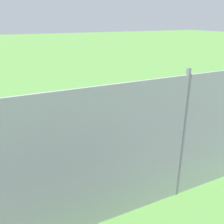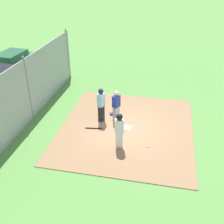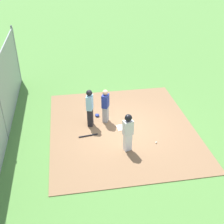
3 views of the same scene
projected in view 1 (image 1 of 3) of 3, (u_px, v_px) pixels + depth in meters
name	position (u px, v px, depth m)	size (l,w,h in m)	color
ground_plane	(100.00, 125.00, 10.68)	(140.00, 140.00, 0.00)	#51843D
dirt_infield	(100.00, 125.00, 10.67)	(7.20, 6.40, 0.03)	#896647
home_plate	(100.00, 124.00, 10.66)	(0.44, 0.44, 0.02)	white
catcher	(91.00, 113.00, 9.55)	(0.46, 0.40, 1.63)	#9E9EA3
umpire	(103.00, 116.00, 8.99)	(0.44, 0.36, 1.79)	black
runner	(133.00, 99.00, 10.90)	(0.35, 0.44, 1.67)	silver
baseball_bat	(125.00, 136.00, 9.51)	(0.06, 0.06, 0.84)	black
catcher_mask	(83.00, 138.00, 9.35)	(0.24, 0.20, 0.12)	navy
baseball	(116.00, 110.00, 12.22)	(0.07, 0.07, 0.07)	white
backstop_fence	(181.00, 140.00, 5.91)	(12.00, 0.10, 3.35)	#93999E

